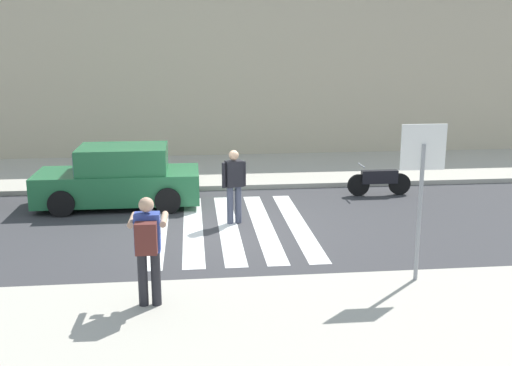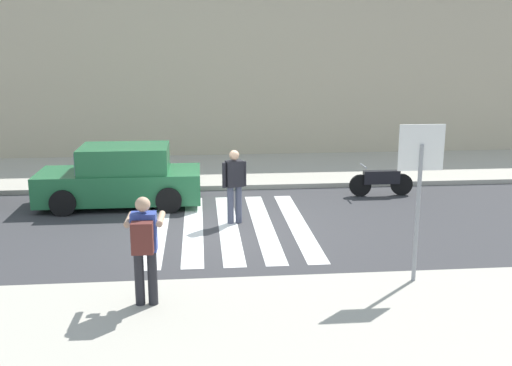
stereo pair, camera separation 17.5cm
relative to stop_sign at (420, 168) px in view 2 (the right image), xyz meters
name	(u,v)px [view 2 (the right image)]	position (x,y,z in m)	size (l,w,h in m)	color
ground_plane	(229,229)	(-2.98, 3.61, -2.10)	(120.00, 120.00, 0.00)	#38383A
sidewalk_far	(219,170)	(-2.98, 9.61, -2.03)	(60.00, 4.80, 0.14)	#B2AD9E
building_facade_far	(214,70)	(-2.98, 14.01, 0.98)	(56.00, 4.00, 6.15)	beige
crosswalk_stripe_0	(158,228)	(-4.58, 3.81, -2.09)	(0.44, 5.20, 0.01)	silver
crosswalk_stripe_1	(193,227)	(-3.78, 3.81, -2.09)	(0.44, 5.20, 0.01)	silver
crosswalk_stripe_2	(228,226)	(-2.98, 3.81, -2.09)	(0.44, 5.20, 0.01)	silver
crosswalk_stripe_3	(263,225)	(-2.18, 3.81, -2.09)	(0.44, 5.20, 0.01)	silver
crosswalk_stripe_4	(297,224)	(-1.38, 3.81, -2.09)	(0.44, 5.20, 0.01)	silver
stop_sign	(420,168)	(0.00, 0.00, 0.00)	(0.76, 0.08, 2.68)	gray
photographer_with_backpack	(144,242)	(-4.47, -0.57, -0.93)	(0.59, 0.85, 1.72)	#232328
pedestrian_crossing	(234,182)	(-2.82, 4.05, -1.12)	(0.56, 0.33, 1.72)	#474C60
parked_car_green	(121,178)	(-5.61, 5.91, -1.37)	(4.10, 1.92, 1.55)	#236B3D
motorcycle	(381,181)	(1.32, 6.21, -1.68)	(1.76, 0.60, 0.87)	black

